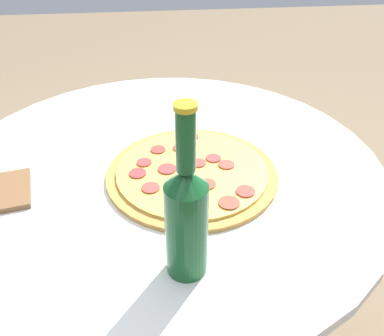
{
  "coord_description": "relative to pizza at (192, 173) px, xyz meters",
  "views": [
    {
      "loc": [
        0.02,
        0.79,
        1.26
      ],
      "look_at": [
        -0.06,
        0.05,
        0.73
      ],
      "focal_mm": 40.0,
      "sensor_mm": 36.0,
      "label": 1
    }
  ],
  "objects": [
    {
      "name": "beer_bottle",
      "position": [
        0.04,
        0.26,
        0.11
      ],
      "size": [
        0.07,
        0.07,
        0.3
      ],
      "color": "#144C23",
      "rests_on": "table"
    },
    {
      "name": "table",
      "position": [
        0.06,
        -0.05,
        -0.18
      ],
      "size": [
        0.98,
        0.98,
        0.71
      ],
      "color": "silver",
      "rests_on": "ground_plane"
    },
    {
      "name": "pizza",
      "position": [
        0.0,
        0.0,
        0.0
      ],
      "size": [
        0.37,
        0.37,
        0.02
      ],
      "color": "#B77F3D",
      "rests_on": "table"
    }
  ]
}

